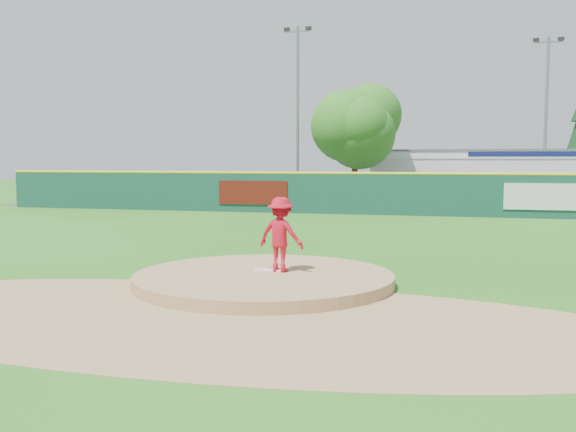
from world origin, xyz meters
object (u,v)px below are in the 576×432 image
(playground_slide, at_px, (182,190))
(light_pole_right, at_px, (546,112))
(light_pole_left, at_px, (298,106))
(pool_building_grp, at_px, (490,175))
(deciduous_tree, at_px, (355,127))
(van, at_px, (457,194))
(pitcher, at_px, (281,234))

(playground_slide, relative_size, light_pole_right, 0.28)
(light_pole_left, bearing_deg, playground_slide, -150.11)
(pool_building_grp, height_order, light_pole_left, light_pole_left)
(playground_slide, bearing_deg, light_pole_right, 14.84)
(pool_building_grp, xyz_separation_m, deciduous_tree, (-8.00, -6.99, 2.89))
(van, bearing_deg, light_pole_left, 78.19)
(playground_slide, bearing_deg, deciduous_tree, 9.11)
(van, distance_m, pool_building_grp, 6.82)
(playground_slide, distance_m, deciduous_tree, 11.16)
(pitcher, distance_m, deciduous_tree, 25.04)
(pitcher, bearing_deg, light_pole_left, -63.16)
(light_pole_left, bearing_deg, pool_building_grp, 22.60)
(van, distance_m, light_pole_left, 11.35)
(deciduous_tree, distance_m, light_pole_right, 11.75)
(pitcher, height_order, pool_building_grp, pool_building_grp)
(light_pole_left, bearing_deg, deciduous_tree, -26.57)
(light_pole_left, bearing_deg, pitcher, -76.74)
(pitcher, relative_size, deciduous_tree, 0.22)
(playground_slide, xyz_separation_m, light_pole_right, (21.38, 5.66, 4.75))
(van, bearing_deg, light_pole_right, -60.01)
(pitcher, distance_m, light_pole_right, 30.31)
(pitcher, bearing_deg, pool_building_grp, -86.64)
(pool_building_grp, xyz_separation_m, light_pole_left, (-12.00, -4.99, 4.39))
(van, relative_size, light_pole_right, 0.45)
(pool_building_grp, bearing_deg, deciduous_tree, -138.84)
(van, xyz_separation_m, playground_slide, (-16.26, -2.25, 0.14))
(playground_slide, bearing_deg, pitcher, -61.19)
(van, bearing_deg, playground_slide, 94.21)
(pitcher, distance_m, pool_building_grp, 32.20)
(van, bearing_deg, pool_building_grp, -21.98)
(deciduous_tree, bearing_deg, light_pole_right, 19.98)
(deciduous_tree, distance_m, light_pole_left, 4.72)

